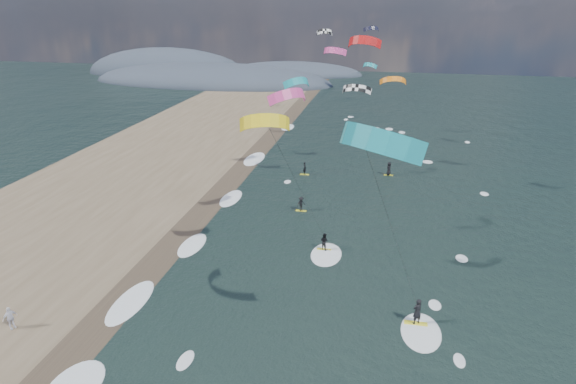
# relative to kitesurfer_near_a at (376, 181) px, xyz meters

# --- Properties ---
(sand_strip) EXTENTS (26.00, 240.00, 0.00)m
(sand_strip) POSITION_rel_kitesurfer_near_a_xyz_m (-29.40, 7.39, -11.78)
(sand_strip) COLOR brown
(sand_strip) RESTS_ON ground
(wet_sand_strip) EXTENTS (3.00, 240.00, 0.00)m
(wet_sand_strip) POSITION_rel_kitesurfer_near_a_xyz_m (-17.40, 7.39, -11.78)
(wet_sand_strip) COLOR #382D23
(wet_sand_strip) RESTS_ON ground
(coastal_hills) EXTENTS (80.00, 41.00, 15.00)m
(coastal_hills) POSITION_rel_kitesurfer_near_a_xyz_m (-50.24, 105.25, -11.78)
(coastal_hills) COLOR #3D4756
(coastal_hills) RESTS_ON ground
(kitesurfer_near_a) EXTENTS (8.05, 9.50, 15.29)m
(kitesurfer_near_a) POSITION_rel_kitesurfer_near_a_xyz_m (0.00, 0.00, 0.00)
(kitesurfer_near_a) COLOR yellow
(kitesurfer_near_a) RESTS_ON ground
(kitesurfer_near_b) EXTENTS (6.92, 8.53, 13.68)m
(kitesurfer_near_b) POSITION_rel_kitesurfer_near_a_xyz_m (-6.45, 9.76, -3.21)
(kitesurfer_near_b) COLOR yellow
(kitesurfer_near_b) RESTS_ON ground
(far_kitesurfers) EXTENTS (11.28, 13.78, 1.70)m
(far_kitesurfers) POSITION_rel_kitesurfer_near_a_xyz_m (-4.68, 28.49, -10.97)
(far_kitesurfers) COLOR yellow
(far_kitesurfers) RESTS_ON ground
(bg_kite_field) EXTENTS (15.89, 76.52, 10.03)m
(bg_kite_field) POSITION_rel_kitesurfer_near_a_xyz_m (-4.94, 48.17, 0.42)
(bg_kite_field) COLOR gray
(bg_kite_field) RESTS_ON ground
(shoreline_surf) EXTENTS (2.40, 79.40, 0.11)m
(shoreline_surf) POSITION_rel_kitesurfer_near_a_xyz_m (-16.20, 12.14, -11.78)
(shoreline_surf) COLOR white
(shoreline_surf) RESTS_ON ground
(beach_walker) EXTENTS (0.75, 1.03, 1.62)m
(beach_walker) POSITION_rel_kitesurfer_near_a_xyz_m (-22.82, -0.90, -10.97)
(beach_walker) COLOR silver
(beach_walker) RESTS_ON ground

